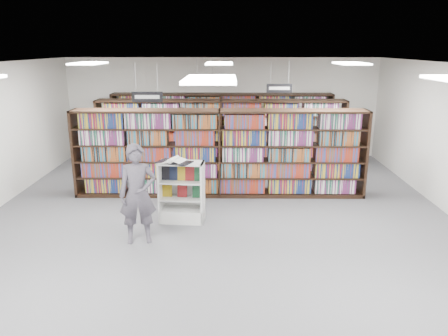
{
  "coord_description": "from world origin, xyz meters",
  "views": [
    {
      "loc": [
        0.22,
        -8.22,
        3.53
      ],
      "look_at": [
        0.12,
        0.5,
        1.1
      ],
      "focal_mm": 35.0,
      "sensor_mm": 36.0,
      "label": 1
    }
  ],
  "objects_px": {
    "shopper": "(138,194)",
    "endcap_display": "(182,200)",
    "open_book": "(174,161)",
    "bookshelf_row_near": "(220,153)"
  },
  "relations": [
    {
      "from": "shopper",
      "to": "endcap_display",
      "type": "bearing_deg",
      "value": 44.92
    },
    {
      "from": "endcap_display",
      "to": "open_book",
      "type": "height_order",
      "value": "open_book"
    },
    {
      "from": "bookshelf_row_near",
      "to": "shopper",
      "type": "distance_m",
      "value": 3.06
    },
    {
      "from": "bookshelf_row_near",
      "to": "shopper",
      "type": "xyz_separation_m",
      "value": [
        -1.44,
        -2.7,
        -0.12
      ]
    },
    {
      "from": "bookshelf_row_near",
      "to": "open_book",
      "type": "distance_m",
      "value": 1.96
    },
    {
      "from": "bookshelf_row_near",
      "to": "shopper",
      "type": "bearing_deg",
      "value": -118.07
    },
    {
      "from": "open_book",
      "to": "shopper",
      "type": "distance_m",
      "value": 1.18
    },
    {
      "from": "endcap_display",
      "to": "shopper",
      "type": "relative_size",
      "value": 0.69
    },
    {
      "from": "endcap_display",
      "to": "open_book",
      "type": "xyz_separation_m",
      "value": [
        -0.14,
        -0.06,
        0.86
      ]
    },
    {
      "from": "bookshelf_row_near",
      "to": "shopper",
      "type": "height_order",
      "value": "bookshelf_row_near"
    }
  ]
}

